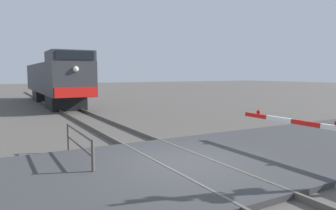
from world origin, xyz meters
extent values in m
plane|color=#514C47|center=(0.00, 0.00, 0.00)|extent=(160.00, 160.00, 0.00)
cube|color=#59544C|center=(-0.72, 0.00, 0.07)|extent=(0.08, 80.00, 0.15)
cube|color=#59544C|center=(0.72, 0.00, 0.07)|extent=(0.08, 80.00, 0.15)
cube|color=#38383A|center=(0.00, 0.00, 0.07)|extent=(36.00, 5.99, 0.14)
cube|color=black|center=(0.00, 16.30, 0.53)|extent=(2.37, 3.20, 1.05)
cube|color=black|center=(0.00, 24.64, 0.53)|extent=(2.37, 3.20, 1.05)
cube|color=#333338|center=(0.00, 20.47, 2.22)|extent=(2.79, 15.16, 2.33)
cube|color=#333338|center=(0.00, 14.46, 3.72)|extent=(2.73, 3.14, 0.68)
cube|color=black|center=(0.00, 12.86, 3.72)|extent=(2.37, 0.06, 0.55)
cube|color=red|center=(0.00, 12.85, 1.40)|extent=(2.65, 0.08, 0.64)
sphere|color=#F2EACC|center=(0.00, 12.84, 2.86)|extent=(0.36, 0.36, 0.36)
cube|color=red|center=(3.56, -1.06, 1.08)|extent=(0.10, 1.02, 0.14)
cube|color=white|center=(3.56, -0.05, 1.08)|extent=(0.10, 1.02, 0.14)
cube|color=red|center=(3.56, 0.97, 1.08)|extent=(0.10, 1.02, 0.14)
sphere|color=red|center=(3.56, 0.87, 1.22)|extent=(0.14, 0.14, 0.14)
cylinder|color=#4C4742|center=(-2.52, 0.42, 0.47)|extent=(0.08, 0.08, 0.95)
cylinder|color=#4C4742|center=(-2.52, 3.26, 0.47)|extent=(0.08, 0.08, 0.95)
cylinder|color=#4C4742|center=(-2.52, 1.84, 0.91)|extent=(0.06, 2.84, 0.06)
cylinder|color=#4C4742|center=(-2.52, 1.84, 0.52)|extent=(0.06, 2.84, 0.06)
camera|label=1|loc=(-4.62, -7.12, 2.58)|focal=33.45mm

